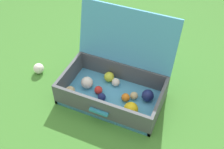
% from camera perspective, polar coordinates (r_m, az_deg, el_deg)
% --- Properties ---
extents(ground_plane, '(16.00, 16.00, 0.00)m').
position_cam_1_polar(ground_plane, '(1.75, -0.58, -2.92)').
color(ground_plane, '#3D7A2D').
extents(open_suitcase, '(0.59, 0.46, 0.48)m').
position_cam_1_polar(open_suitcase, '(1.64, 0.79, -1.12)').
color(open_suitcase, '#4799C6').
rests_on(open_suitcase, ground).
extents(stray_ball_on_grass, '(0.07, 0.07, 0.07)m').
position_cam_1_polar(stray_ball_on_grass, '(1.89, -14.78, 1.21)').
color(stray_ball_on_grass, white).
rests_on(stray_ball_on_grass, ground).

